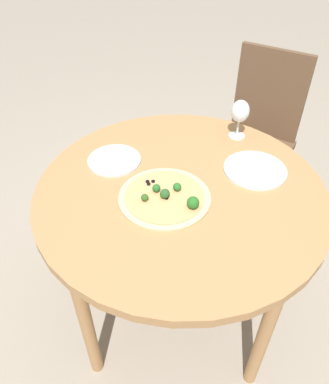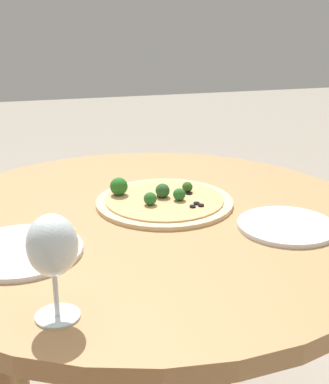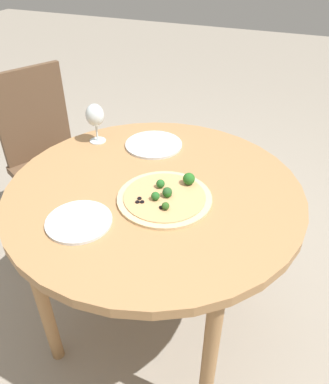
# 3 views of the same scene
# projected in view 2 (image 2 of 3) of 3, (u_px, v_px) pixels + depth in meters

# --- Properties ---
(dining_table) EXTENTS (1.05, 1.05, 0.76)m
(dining_table) POSITION_uv_depth(u_px,v_px,m) (148.00, 248.00, 1.21)
(dining_table) COLOR #A87A4C
(dining_table) RESTS_ON ground_plane
(pizza) EXTENTS (0.32, 0.32, 0.06)m
(pizza) POSITION_uv_depth(u_px,v_px,m) (162.00, 200.00, 1.25)
(pizza) COLOR #DBBC89
(pizza) RESTS_ON dining_table
(wine_glass) EXTENTS (0.08, 0.08, 0.17)m
(wine_glass) POSITION_uv_depth(u_px,v_px,m) (52.00, 248.00, 0.77)
(wine_glass) COLOR silver
(wine_glass) RESTS_ON dining_table
(plate_near) EXTENTS (0.24, 0.24, 0.01)m
(plate_near) POSITION_uv_depth(u_px,v_px,m) (20.00, 251.00, 1.01)
(plate_near) COLOR silver
(plate_near) RESTS_ON dining_table
(plate_far) EXTENTS (0.21, 0.21, 0.01)m
(plate_far) POSITION_uv_depth(u_px,v_px,m) (287.00, 226.00, 1.12)
(plate_far) COLOR silver
(plate_far) RESTS_ON dining_table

